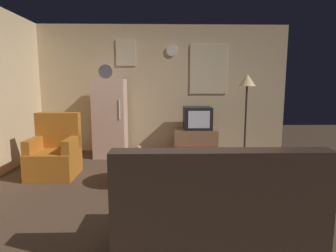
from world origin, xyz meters
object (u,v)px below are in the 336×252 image
at_px(armchair, 55,154).
at_px(couch, 215,213).
at_px(mug_ceramic_tan, 139,149).
at_px(book_stack, 231,155).
at_px(fridge, 110,118).
at_px(coffee_table, 138,170).
at_px(tv_stand, 195,142).
at_px(crt_tv, 197,118).
at_px(wine_glass, 140,153).
at_px(mug_ceramic_white, 121,153).
at_px(standing_lamp, 247,87).

relative_size(armchair, couch, 0.56).
distance_m(mug_ceramic_tan, couch, 1.91).
bearing_deg(mug_ceramic_tan, book_stack, 37.98).
bearing_deg(couch, fridge, 114.39).
xyz_separation_m(fridge, couch, (1.45, -3.20, -0.44)).
bearing_deg(coffee_table, book_stack, 41.40).
xyz_separation_m(tv_stand, mug_ceramic_tan, (-1.01, -1.51, 0.21)).
relative_size(crt_tv, book_stack, 2.50).
bearing_deg(coffee_table, wine_glass, -78.53).
distance_m(coffee_table, wine_glass, 0.35).
xyz_separation_m(couch, book_stack, (0.90, 3.05, -0.27)).
bearing_deg(couch, mug_ceramic_white, 124.03).
bearing_deg(crt_tv, wine_glass, -118.03).
bearing_deg(couch, crt_tv, 85.54).
relative_size(coffee_table, wine_glass, 4.80).
relative_size(mug_ceramic_white, book_stack, 0.42).
xyz_separation_m(fridge, mug_ceramic_white, (0.44, -1.71, -0.28)).
distance_m(coffee_table, mug_ceramic_white, 0.35).
bearing_deg(fridge, standing_lamp, -5.33).
distance_m(tv_stand, armchair, 2.63).
relative_size(tv_stand, wine_glass, 5.60).
bearing_deg(tv_stand, couch, -93.79).
bearing_deg(armchair, mug_ceramic_white, -25.26).
height_order(crt_tv, coffee_table, crt_tv).
bearing_deg(coffee_table, tv_stand, 59.18).
bearing_deg(couch, tv_stand, 86.21).
bearing_deg(fridge, mug_ceramic_tan, -65.90).
distance_m(tv_stand, coffee_table, 1.96).
relative_size(couch, book_stack, 7.87).
distance_m(mug_ceramic_tan, book_stack, 2.19).
height_order(crt_tv, mug_ceramic_white, crt_tv).
height_order(wine_glass, armchair, armchair).
relative_size(tv_stand, mug_ceramic_tan, 9.33).
xyz_separation_m(wine_glass, mug_ceramic_white, (-0.26, 0.13, -0.03)).
bearing_deg(tv_stand, book_stack, -15.84).
xyz_separation_m(coffee_table, wine_glass, (0.04, -0.20, 0.29)).
relative_size(wine_glass, armchair, 0.16).
height_order(mug_ceramic_white, mug_ceramic_tan, same).
height_order(crt_tv, standing_lamp, standing_lamp).
bearing_deg(crt_tv, fridge, -178.63).
xyz_separation_m(tv_stand, standing_lamp, (0.92, -0.28, 1.10)).
distance_m(armchair, couch, 2.92).
bearing_deg(coffee_table, crt_tv, 58.22).
bearing_deg(armchair, standing_lamp, 16.28).
distance_m(couch, book_stack, 3.19).
distance_m(wine_glass, armchair, 1.52).
xyz_separation_m(standing_lamp, armchair, (-3.24, -0.95, -1.02)).
distance_m(standing_lamp, wine_glass, 2.61).
distance_m(crt_tv, mug_ceramic_tan, 1.86).
distance_m(crt_tv, standing_lamp, 1.11).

